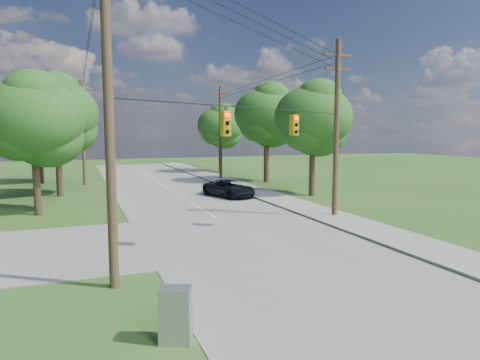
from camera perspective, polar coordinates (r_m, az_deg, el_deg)
name	(u,v)px	position (r m, az deg, el deg)	size (l,w,h in m)	color
ground	(248,274)	(15.82, 1.02, -12.48)	(140.00, 140.00, 0.00)	#2A4C19
main_road	(247,237)	(20.98, 1.00, -7.67)	(10.00, 100.00, 0.03)	gray
sidewalk_east	(362,226)	(24.22, 15.96, -5.90)	(2.60, 100.00, 0.12)	gray
pole_sw	(108,97)	(14.36, -17.16, 10.55)	(2.00, 0.32, 12.00)	brown
pole_ne	(336,126)	(26.25, 12.73, 7.02)	(2.00, 0.32, 10.50)	brown
pole_north_e	(221,132)	(46.21, -2.61, 6.43)	(2.00, 0.32, 10.00)	brown
pole_north_w	(83,132)	(43.89, -20.21, 6.04)	(2.00, 0.32, 10.00)	brown
power_lines	(200,65)	(26.70, -5.42, 15.08)	(13.93, 29.62, 4.93)	black
traffic_signals	(263,124)	(20.04, 3.13, 7.48)	(4.91, 3.27, 1.05)	gold
tree_w_near	(33,119)	(29.00, -25.86, 7.37)	(6.00, 6.00, 8.40)	#463523
tree_w_mid	(56,113)	(36.94, -23.29, 8.17)	(6.40, 6.40, 9.22)	#463523
tree_w_far	(39,120)	(47.02, -25.23, 7.19)	(6.00, 6.00, 8.73)	#463523
tree_e_near	(313,118)	(34.69, 9.71, 8.20)	(6.20, 6.20, 8.81)	#463523
tree_e_mid	(267,114)	(43.83, 3.57, 8.75)	(6.60, 6.60, 9.64)	#463523
tree_e_far	(220,126)	(54.63, -2.66, 7.26)	(5.80, 5.80, 8.32)	#463523
car_main_north	(229,188)	(33.71, -1.47, -1.13)	(2.20, 4.77, 1.33)	black
control_cabinet	(176,315)	(11.03, -8.58, -17.36)	(0.76, 0.55, 1.38)	#949699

